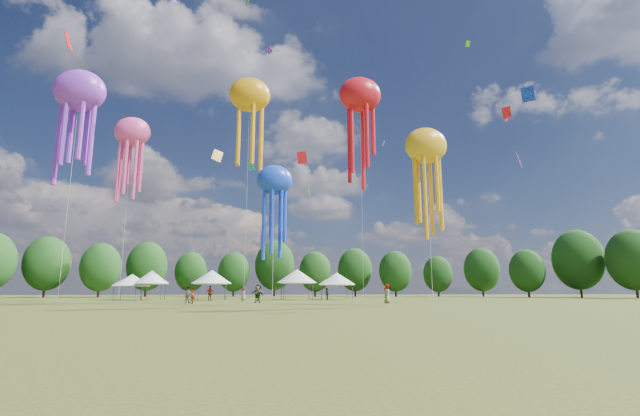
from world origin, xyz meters
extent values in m
plane|color=#384416|center=(0.00, 0.00, 0.00)|extent=(300.00, 300.00, 0.00)
imported|color=gray|center=(-7.88, 37.84, 0.84)|extent=(1.00, 0.91, 1.68)
imported|color=gray|center=(-2.27, 50.50, 0.88)|extent=(0.84, 1.01, 1.76)
imported|color=gray|center=(9.93, 56.26, 0.84)|extent=(0.74, 0.90, 1.68)
imported|color=gray|center=(-0.34, 47.06, 0.93)|extent=(1.39, 1.22, 1.86)
imported|color=gray|center=(-6.63, 50.93, 0.95)|extent=(1.20, 0.93, 1.90)
imported|color=gray|center=(-0.75, 38.61, 0.95)|extent=(1.81, 1.33, 1.90)
imported|color=gray|center=(-7.19, 35.96, 0.78)|extent=(0.41, 0.59, 1.56)
imported|color=gray|center=(12.13, 33.94, 0.96)|extent=(0.62, 0.95, 1.93)
cylinder|color=#47474C|center=(-19.41, 53.98, 0.92)|extent=(0.08, 0.08, 1.85)
cylinder|color=#47474C|center=(-19.41, 57.56, 0.92)|extent=(0.08, 0.08, 1.85)
cylinder|color=#47474C|center=(-15.83, 53.98, 0.92)|extent=(0.08, 0.08, 1.85)
cylinder|color=#47474C|center=(-15.83, 57.56, 0.92)|extent=(0.08, 0.08, 1.85)
cube|color=white|center=(-17.62, 55.77, 1.90)|extent=(3.98, 3.98, 0.10)
cone|color=white|center=(-17.62, 55.77, 2.74)|extent=(5.17, 5.17, 1.58)
cylinder|color=#47474C|center=(-16.45, 53.26, 1.07)|extent=(0.08, 0.08, 2.13)
cylinder|color=#47474C|center=(-16.45, 56.48, 1.07)|extent=(0.08, 0.08, 2.13)
cylinder|color=#47474C|center=(-13.23, 53.26, 1.07)|extent=(0.08, 0.08, 2.13)
cylinder|color=#47474C|center=(-13.23, 56.48, 1.07)|extent=(0.08, 0.08, 2.13)
cube|color=white|center=(-14.84, 54.87, 2.18)|extent=(3.62, 3.62, 0.10)
cone|color=white|center=(-14.84, 54.87, 3.15)|extent=(4.70, 4.70, 1.83)
cylinder|color=#47474C|center=(-8.60, 51.71, 1.07)|extent=(0.08, 0.08, 2.14)
cylinder|color=#47474C|center=(-8.60, 55.56, 1.07)|extent=(0.08, 0.08, 2.14)
cylinder|color=#47474C|center=(-4.74, 51.71, 1.07)|extent=(0.08, 0.08, 2.14)
cylinder|color=#47474C|center=(-4.74, 55.56, 1.07)|extent=(0.08, 0.08, 2.14)
cube|color=white|center=(-6.67, 53.63, 2.19)|extent=(4.26, 4.26, 0.10)
cone|color=white|center=(-6.67, 53.63, 3.16)|extent=(5.54, 5.54, 1.84)
cylinder|color=#47474C|center=(3.20, 52.06, 1.14)|extent=(0.08, 0.08, 2.28)
cylinder|color=#47474C|center=(3.20, 56.11, 1.14)|extent=(0.08, 0.08, 2.28)
cylinder|color=#47474C|center=(7.26, 52.06, 1.14)|extent=(0.08, 0.08, 2.28)
cylinder|color=#47474C|center=(7.26, 56.11, 1.14)|extent=(0.08, 0.08, 2.28)
cube|color=white|center=(5.23, 54.09, 2.33)|extent=(4.46, 4.46, 0.10)
cone|color=white|center=(5.23, 54.09, 3.35)|extent=(5.79, 5.79, 1.95)
cylinder|color=#47474C|center=(9.22, 52.62, 1.02)|extent=(0.08, 0.08, 2.05)
cylinder|color=#47474C|center=(9.22, 56.47, 1.02)|extent=(0.08, 0.08, 2.05)
cylinder|color=#47474C|center=(13.07, 52.62, 1.02)|extent=(0.08, 0.08, 2.05)
cylinder|color=#47474C|center=(13.07, 56.47, 1.02)|extent=(0.08, 0.08, 2.05)
cube|color=white|center=(11.15, 54.55, 2.10)|extent=(4.25, 4.25, 0.10)
cone|color=white|center=(11.15, 54.55, 3.02)|extent=(5.53, 5.53, 1.75)
ellipsoid|color=#FC4A9B|center=(-15.82, 42.90, 19.79)|extent=(4.13, 2.89, 3.51)
cylinder|color=beige|center=(-15.82, 42.90, 9.89)|extent=(0.03, 0.03, 19.79)
ellipsoid|color=#F9A00F|center=(-2.22, 47.88, 27.76)|extent=(5.61, 3.93, 4.77)
cylinder|color=beige|center=(-2.22, 47.88, 13.88)|extent=(0.03, 0.03, 27.76)
ellipsoid|color=#FEAC1A|center=(13.10, 24.83, 13.68)|extent=(3.72, 2.61, 3.16)
cylinder|color=beige|center=(13.10, 24.83, 6.84)|extent=(0.03, 0.03, 13.68)
ellipsoid|color=#9732E1|center=(-19.03, 34.83, 20.99)|extent=(4.98, 3.49, 4.23)
cylinder|color=beige|center=(-19.03, 34.83, 10.50)|extent=(0.03, 0.03, 20.99)
ellipsoid|color=blue|center=(0.10, 26.44, 10.45)|extent=(3.03, 2.12, 2.58)
cylinder|color=beige|center=(0.10, 26.44, 5.22)|extent=(0.03, 0.03, 10.45)
ellipsoid|color=red|center=(13.99, 50.11, 30.00)|extent=(6.31, 4.42, 5.37)
cylinder|color=beige|center=(13.99, 50.11, 15.00)|extent=(0.03, 0.03, 30.00)
cube|color=#9732E1|center=(0.03, 41.78, 31.24)|extent=(0.95, 0.57, 1.05)
cube|color=red|center=(6.59, 60.37, 22.99)|extent=(1.85, 0.53, 2.19)
cube|color=#F9A00F|center=(19.42, 56.24, 24.81)|extent=(0.57, 0.98, 0.99)
cube|color=#56CE22|center=(5.82, 46.20, 14.10)|extent=(0.33, 1.37, 1.56)
cube|color=blue|center=(22.90, 24.17, 18.92)|extent=(0.98, 0.72, 1.48)
cube|color=red|center=(28.04, 35.45, 22.13)|extent=(1.41, 0.66, 1.50)
cube|color=blue|center=(-20.28, 59.58, 20.65)|extent=(1.01, 1.91, 2.34)
cube|color=#FC4A9B|center=(14.75, 53.97, 30.82)|extent=(1.18, 1.19, 1.77)
cube|color=red|center=(36.13, 47.52, 27.48)|extent=(1.30, 2.20, 2.65)
cube|color=#FEAC1A|center=(15.92, 63.84, 24.91)|extent=(0.62, 1.80, 1.94)
cube|color=#56CE22|center=(23.00, 34.30, 29.92)|extent=(0.59, 0.44, 0.68)
cube|color=#1798C4|center=(-1.78, 50.40, 18.16)|extent=(1.10, 0.53, 1.21)
cube|color=#FC4A9B|center=(26.96, 32.25, 15.29)|extent=(0.98, 1.36, 1.69)
cube|color=red|center=(-14.93, 20.93, 18.57)|extent=(0.41, 1.15, 1.37)
cube|color=#F9A00F|center=(-6.85, 56.52, 21.49)|extent=(1.76, 1.06, 2.20)
cylinder|color=#38281C|center=(-40.68, 85.49, 1.71)|extent=(0.44, 0.44, 3.41)
ellipsoid|color=#1A4115|center=(-40.68, 85.49, 6.61)|extent=(8.53, 8.53, 10.66)
cylinder|color=#38281C|center=(-30.60, 85.02, 1.53)|extent=(0.44, 0.44, 3.07)
ellipsoid|color=#1A4115|center=(-30.60, 85.02, 5.94)|extent=(7.66, 7.66, 9.58)
cylinder|color=#38281C|center=(-23.51, 93.33, 1.72)|extent=(0.44, 0.44, 3.43)
ellipsoid|color=#1A4115|center=(-23.51, 93.33, 6.65)|extent=(8.58, 8.58, 10.73)
cylinder|color=#38281C|center=(-14.76, 98.96, 1.47)|extent=(0.44, 0.44, 2.95)
ellipsoid|color=#1A4115|center=(-14.76, 98.96, 5.71)|extent=(7.37, 7.37, 9.21)
cylinder|color=#38281C|center=(-4.70, 95.06, 1.45)|extent=(0.44, 0.44, 2.89)
ellipsoid|color=#1A4115|center=(-4.70, 95.06, 5.61)|extent=(7.23, 7.23, 9.04)
cylinder|color=#38281C|center=(4.91, 99.49, 1.92)|extent=(0.44, 0.44, 3.84)
ellipsoid|color=#1A4115|center=(4.91, 99.49, 7.44)|extent=(9.60, 9.60, 11.99)
cylinder|color=#38281C|center=(13.19, 88.44, 1.42)|extent=(0.44, 0.44, 2.84)
ellipsoid|color=#1A4115|center=(13.19, 88.44, 5.51)|extent=(7.11, 7.11, 8.89)
cylinder|color=#38281C|center=(22.93, 91.04, 1.58)|extent=(0.44, 0.44, 3.16)
ellipsoid|color=#1A4115|center=(22.93, 91.04, 6.13)|extent=(7.91, 7.91, 9.88)
cylinder|color=#38281C|center=(30.69, 85.29, 1.44)|extent=(0.44, 0.44, 2.88)
ellipsoid|color=#1A4115|center=(30.69, 85.29, 5.59)|extent=(7.21, 7.21, 9.01)
cylinder|color=#38281C|center=(41.52, 87.24, 1.31)|extent=(0.44, 0.44, 2.63)
ellipsoid|color=#1A4115|center=(41.52, 87.24, 5.09)|extent=(6.57, 6.57, 8.22)
cylinder|color=#38281C|center=(50.52, 83.73, 1.56)|extent=(0.44, 0.44, 3.13)
ellipsoid|color=#1A4115|center=(50.52, 83.73, 6.06)|extent=(7.81, 7.81, 9.77)
cylinder|color=#38281C|center=(53.64, 71.81, 1.36)|extent=(0.44, 0.44, 2.72)
ellipsoid|color=#1A4115|center=(53.64, 71.81, 5.27)|extent=(6.80, 6.80, 8.50)
cylinder|color=#38281C|center=(62.96, 68.92, 1.90)|extent=(0.44, 0.44, 3.81)
ellipsoid|color=#1A4115|center=(62.96, 68.92, 7.38)|extent=(9.52, 9.52, 11.90)
cylinder|color=#38281C|center=(66.57, 59.80, 1.76)|extent=(0.44, 0.44, 3.51)
ellipsoid|color=#1A4115|center=(66.57, 59.80, 6.80)|extent=(8.78, 8.78, 10.97)
camera|label=1|loc=(-2.10, -10.35, 1.20)|focal=25.06mm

